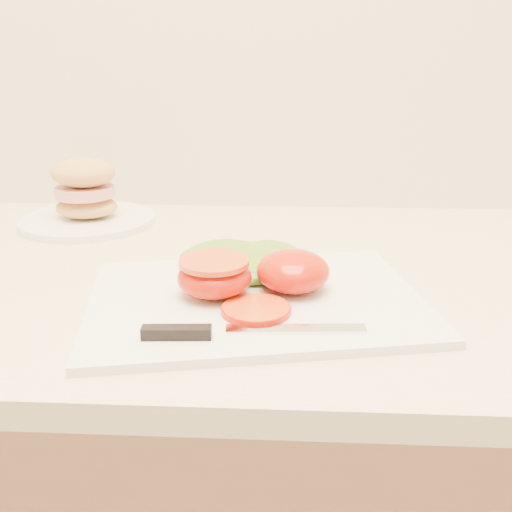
{
  "coord_description": "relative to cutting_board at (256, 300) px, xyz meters",
  "views": [
    {
      "loc": [
        -0.52,
        0.96,
        1.2
      ],
      "look_at": [
        -0.55,
        1.57,
        0.99
      ],
      "focal_mm": 40.0,
      "sensor_mm": 36.0,
      "label": 1
    }
  ],
  "objects": [
    {
      "name": "cutting_board",
      "position": [
        0.0,
        0.0,
        0.0
      ],
      "size": [
        0.42,
        0.34,
        0.01
      ],
      "primitive_type": "cube",
      "rotation": [
        0.0,
        0.0,
        0.19
      ],
      "color": "white",
      "rests_on": "counter"
    },
    {
      "name": "lettuce_leaf_0",
      "position": [
        -0.03,
        0.07,
        0.02
      ],
      "size": [
        0.17,
        0.14,
        0.03
      ],
      "primitive_type": "ellipsoid",
      "rotation": [
        0.0,
        0.0,
        -0.34
      ],
      "color": "#5A9728",
      "rests_on": "cutting_board"
    },
    {
      "name": "tomato_half_dome",
      "position": [
        0.04,
        0.02,
        0.03
      ],
      "size": [
        0.09,
        0.09,
        0.05
      ],
      "primitive_type": "ellipsoid",
      "color": "red",
      "rests_on": "cutting_board"
    },
    {
      "name": "tomato_slice_0",
      "position": [
        0.0,
        -0.04,
        0.01
      ],
      "size": [
        0.07,
        0.07,
        0.01
      ],
      "primitive_type": "cylinder",
      "color": "#D95D25",
      "rests_on": "cutting_board"
    },
    {
      "name": "sandwich_plate",
      "position": [
        -0.3,
        0.31,
        0.03
      ],
      "size": [
        0.22,
        0.22,
        0.11
      ],
      "rotation": [
        0.0,
        0.0,
        -0.17
      ],
      "color": "white",
      "rests_on": "counter"
    },
    {
      "name": "knife",
      "position": [
        -0.03,
        -0.1,
        0.01
      ],
      "size": [
        0.22,
        0.04,
        0.01
      ],
      "rotation": [
        0.0,
        0.0,
        0.06
      ],
      "color": "silver",
      "rests_on": "cutting_board"
    },
    {
      "name": "tomato_half_cut",
      "position": [
        -0.05,
        0.0,
        0.03
      ],
      "size": [
        0.09,
        0.09,
        0.04
      ],
      "color": "red",
      "rests_on": "cutting_board"
    },
    {
      "name": "lettuce_leaf_1",
      "position": [
        0.02,
        0.09,
        0.02
      ],
      "size": [
        0.13,
        0.15,
        0.03
      ],
      "primitive_type": "ellipsoid",
      "rotation": [
        0.0,
        0.0,
        1.14
      ],
      "color": "#5A9728",
      "rests_on": "cutting_board"
    }
  ]
}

